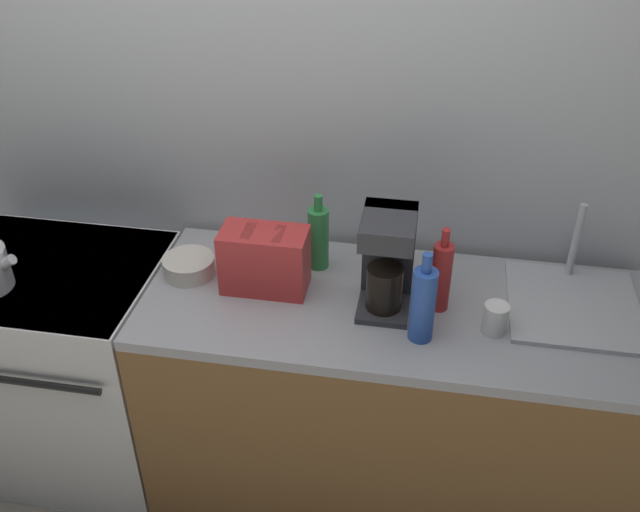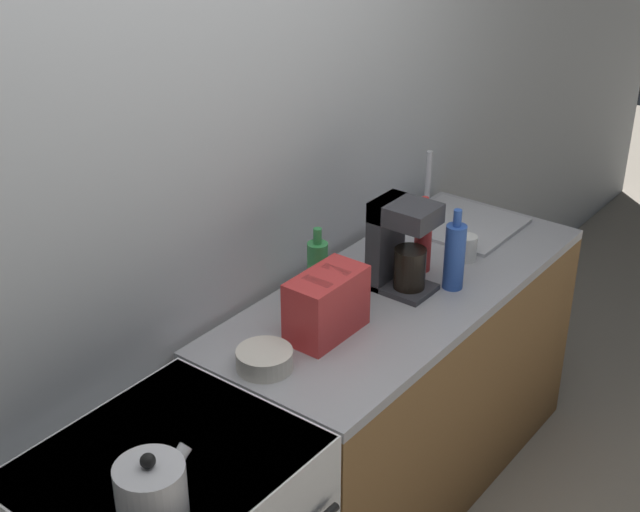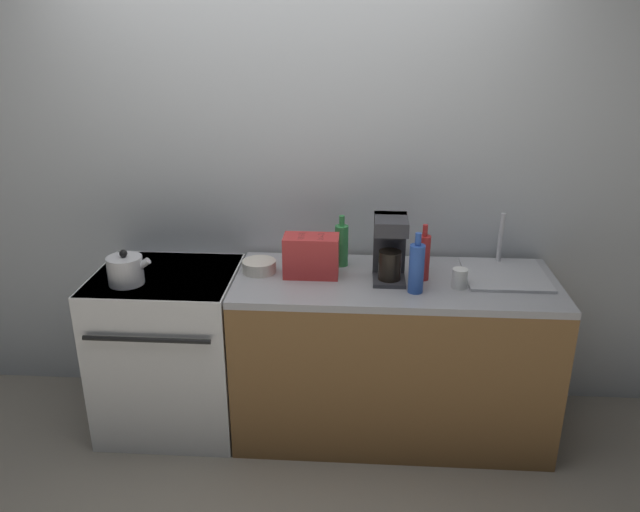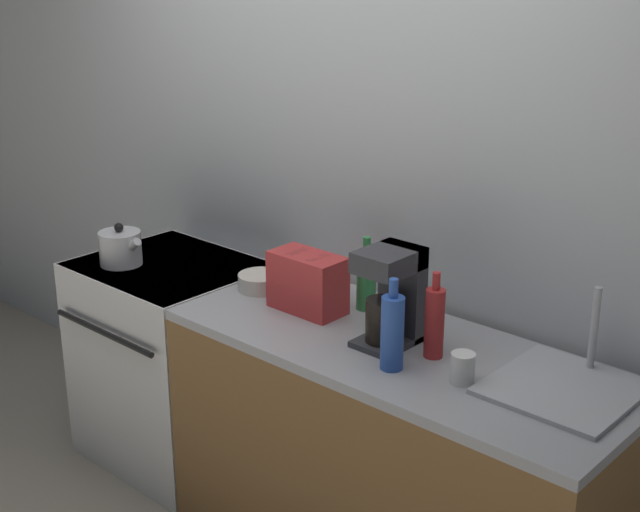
{
  "view_description": "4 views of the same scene",
  "coord_description": "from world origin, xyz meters",
  "px_view_note": "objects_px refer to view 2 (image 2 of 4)",
  "views": [
    {
      "loc": [
        0.65,
        -1.48,
        2.28
      ],
      "look_at": [
        0.33,
        0.36,
        1.02
      ],
      "focal_mm": 40.0,
      "sensor_mm": 36.0,
      "label": 1
    },
    {
      "loc": [
        -1.8,
        -1.12,
        2.41
      ],
      "look_at": [
        0.21,
        0.42,
        1.11
      ],
      "focal_mm": 50.0,
      "sensor_mm": 36.0,
      "label": 2
    },
    {
      "loc": [
        0.39,
        -2.57,
        2.13
      ],
      "look_at": [
        0.19,
        0.35,
        0.99
      ],
      "focal_mm": 35.0,
      "sensor_mm": 36.0,
      "label": 3
    },
    {
      "loc": [
        2.18,
        -1.83,
        2.14
      ],
      "look_at": [
        0.19,
        0.37,
        1.09
      ],
      "focal_mm": 50.0,
      "sensor_mm": 36.0,
      "label": 4
    }
  ],
  "objects_px": {
    "bottle_blue": "(455,256)",
    "toaster": "(327,304)",
    "kettle": "(152,489)",
    "cup_white": "(467,248)",
    "coffee_maker": "(398,243)",
    "bottle_green": "(318,271)",
    "bottle_red": "(423,240)",
    "bowl": "(265,359)"
  },
  "relations": [
    {
      "from": "bottle_green",
      "to": "cup_white",
      "type": "relative_size",
      "value": 2.85
    },
    {
      "from": "coffee_maker",
      "to": "bottle_red",
      "type": "relative_size",
      "value": 1.14
    },
    {
      "from": "kettle",
      "to": "toaster",
      "type": "bearing_deg",
      "value": 10.14
    },
    {
      "from": "cup_white",
      "to": "coffee_maker",
      "type": "bearing_deg",
      "value": 165.29
    },
    {
      "from": "kettle",
      "to": "cup_white",
      "type": "relative_size",
      "value": 2.27
    },
    {
      "from": "kettle",
      "to": "bottle_green",
      "type": "bearing_deg",
      "value": 16.56
    },
    {
      "from": "coffee_maker",
      "to": "bottle_green",
      "type": "distance_m",
      "value": 0.3
    },
    {
      "from": "bottle_blue",
      "to": "cup_white",
      "type": "height_order",
      "value": "bottle_blue"
    },
    {
      "from": "toaster",
      "to": "bowl",
      "type": "bearing_deg",
      "value": 174.05
    },
    {
      "from": "bottle_green",
      "to": "bottle_red",
      "type": "distance_m",
      "value": 0.44
    },
    {
      "from": "toaster",
      "to": "bottle_green",
      "type": "xyz_separation_m",
      "value": [
        0.15,
        0.15,
        0.01
      ]
    },
    {
      "from": "toaster",
      "to": "bottle_green",
      "type": "height_order",
      "value": "bottle_green"
    },
    {
      "from": "coffee_maker",
      "to": "cup_white",
      "type": "distance_m",
      "value": 0.37
    },
    {
      "from": "bottle_red",
      "to": "bowl",
      "type": "bearing_deg",
      "value": 177.31
    },
    {
      "from": "bottle_blue",
      "to": "toaster",
      "type": "bearing_deg",
      "value": 161.89
    },
    {
      "from": "bottle_green",
      "to": "cup_white",
      "type": "height_order",
      "value": "bottle_green"
    },
    {
      "from": "kettle",
      "to": "coffee_maker",
      "type": "bearing_deg",
      "value": 6.58
    },
    {
      "from": "bottle_blue",
      "to": "bottle_red",
      "type": "xyz_separation_m",
      "value": [
        0.05,
        0.16,
        -0.0
      ]
    },
    {
      "from": "bottle_blue",
      "to": "kettle",
      "type": "bearing_deg",
      "value": 179.72
    },
    {
      "from": "coffee_maker",
      "to": "bottle_blue",
      "type": "bearing_deg",
      "value": -52.16
    },
    {
      "from": "kettle",
      "to": "toaster",
      "type": "relative_size",
      "value": 0.79
    },
    {
      "from": "cup_white",
      "to": "bowl",
      "type": "height_order",
      "value": "cup_white"
    },
    {
      "from": "bottle_red",
      "to": "coffee_maker",
      "type": "bearing_deg",
      "value": -179.6
    },
    {
      "from": "bottle_green",
      "to": "bowl",
      "type": "relative_size",
      "value": 1.58
    },
    {
      "from": "toaster",
      "to": "bowl",
      "type": "height_order",
      "value": "toaster"
    },
    {
      "from": "coffee_maker",
      "to": "bowl",
      "type": "height_order",
      "value": "coffee_maker"
    },
    {
      "from": "kettle",
      "to": "bottle_blue",
      "type": "relative_size",
      "value": 0.73
    },
    {
      "from": "kettle",
      "to": "bottle_green",
      "type": "height_order",
      "value": "bottle_green"
    },
    {
      "from": "bottle_green",
      "to": "bottle_red",
      "type": "bearing_deg",
      "value": -21.39
    },
    {
      "from": "bottle_green",
      "to": "coffee_maker",
      "type": "bearing_deg",
      "value": -33.7
    },
    {
      "from": "coffee_maker",
      "to": "bottle_blue",
      "type": "relative_size",
      "value": 1.1
    },
    {
      "from": "coffee_maker",
      "to": "bottle_red",
      "type": "bearing_deg",
      "value": 0.4
    },
    {
      "from": "coffee_maker",
      "to": "bottle_green",
      "type": "bearing_deg",
      "value": 146.3
    },
    {
      "from": "coffee_maker",
      "to": "bottle_green",
      "type": "height_order",
      "value": "coffee_maker"
    },
    {
      "from": "bottle_green",
      "to": "bowl",
      "type": "height_order",
      "value": "bottle_green"
    },
    {
      "from": "bottle_green",
      "to": "bottle_red",
      "type": "height_order",
      "value": "bottle_red"
    },
    {
      "from": "toaster",
      "to": "bottle_red",
      "type": "distance_m",
      "value": 0.56
    },
    {
      "from": "coffee_maker",
      "to": "cup_white",
      "type": "xyz_separation_m",
      "value": [
        0.34,
        -0.09,
        -0.13
      ]
    },
    {
      "from": "cup_white",
      "to": "kettle",
      "type": "bearing_deg",
      "value": -177.89
    },
    {
      "from": "bottle_green",
      "to": "bottle_red",
      "type": "relative_size",
      "value": 0.95
    },
    {
      "from": "bottle_red",
      "to": "bowl",
      "type": "relative_size",
      "value": 1.66
    },
    {
      "from": "toaster",
      "to": "cup_white",
      "type": "xyz_separation_m",
      "value": [
        0.73,
        -0.1,
        -0.06
      ]
    }
  ]
}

